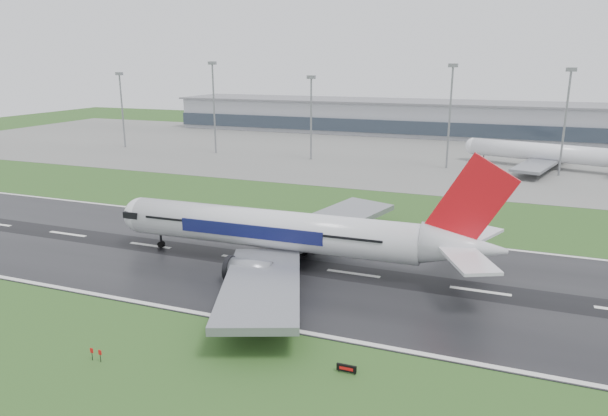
% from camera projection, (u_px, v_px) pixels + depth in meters
% --- Properties ---
extents(ground, '(520.00, 520.00, 0.00)m').
position_uv_depth(ground, '(245.00, 259.00, 97.02)').
color(ground, '#254B1B').
rests_on(ground, ground).
extents(runway, '(400.00, 45.00, 0.10)m').
position_uv_depth(runway, '(245.00, 259.00, 97.01)').
color(runway, black).
rests_on(runway, ground).
extents(apron, '(400.00, 130.00, 0.08)m').
position_uv_depth(apron, '(393.00, 153.00, 209.80)').
color(apron, slate).
rests_on(apron, ground).
extents(terminal, '(240.00, 36.00, 15.00)m').
position_uv_depth(terminal, '(420.00, 118.00, 262.01)').
color(terminal, '#94969F').
rests_on(terminal, ground).
extents(main_airliner, '(69.31, 66.16, 20.01)m').
position_uv_depth(main_airliner, '(295.00, 208.00, 91.55)').
color(main_airliner, silver).
rests_on(main_airliner, runway).
extents(parked_airliner, '(67.75, 65.03, 16.43)m').
position_uv_depth(parked_airliner, '(546.00, 143.00, 177.89)').
color(parked_airliner, white).
rests_on(parked_airliner, apron).
extents(runway_sign, '(2.25, 1.02, 1.04)m').
position_uv_depth(runway_sign, '(346.00, 369.00, 61.37)').
color(runway_sign, black).
rests_on(runway_sign, ground).
extents(floodmast_0, '(0.64, 0.64, 28.63)m').
position_uv_depth(floodmast_0, '(122.00, 112.00, 219.77)').
color(floodmast_0, gray).
rests_on(floodmast_0, ground).
extents(floodmast_1, '(0.64, 0.64, 32.72)m').
position_uv_depth(floodmast_1, '(214.00, 110.00, 204.72)').
color(floodmast_1, gray).
rests_on(floodmast_1, ground).
extents(floodmast_2, '(0.64, 0.64, 28.06)m').
position_uv_depth(floodmast_2, '(311.00, 120.00, 191.98)').
color(floodmast_2, gray).
rests_on(floodmast_2, ground).
extents(floodmast_3, '(0.64, 0.64, 32.09)m').
position_uv_depth(floodmast_3, '(450.00, 119.00, 175.17)').
color(floodmast_3, gray).
rests_on(floodmast_3, ground).
extents(floodmast_4, '(0.64, 0.64, 31.00)m').
position_uv_depth(floodmast_4, '(565.00, 125.00, 163.72)').
color(floodmast_4, gray).
rests_on(floodmast_4, ground).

